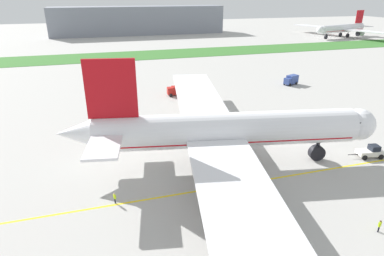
# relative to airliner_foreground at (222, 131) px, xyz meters

# --- Properties ---
(ground_plane) EXTENTS (600.00, 600.00, 0.00)m
(ground_plane) POSITION_rel_airliner_foreground_xyz_m (-1.36, -5.04, -6.13)
(ground_plane) COLOR #ADAAA5
(ground_plane) RESTS_ON ground
(apron_taxi_line) EXTENTS (280.00, 0.36, 0.01)m
(apron_taxi_line) POSITION_rel_airliner_foreground_xyz_m (-1.36, -6.54, -6.13)
(apron_taxi_line) COLOR yellow
(apron_taxi_line) RESTS_ON ground
(grass_median_strip) EXTENTS (320.00, 24.00, 0.10)m
(grass_median_strip) POSITION_rel_airliner_foreground_xyz_m (-1.36, 106.05, -6.08)
(grass_median_strip) COLOR #38722D
(grass_median_strip) RESTS_ON ground
(airliner_foreground) EXTENTS (51.38, 81.45, 18.07)m
(airliner_foreground) POSITION_rel_airliner_foreground_xyz_m (0.00, 0.00, 0.00)
(airliner_foreground) COLOR white
(airliner_foreground) RESTS_ON ground
(pushback_tug) EXTENTS (6.17, 3.07, 2.20)m
(pushback_tug) POSITION_rel_airliner_foreground_xyz_m (26.11, -4.83, -5.13)
(pushback_tug) COLOR white
(pushback_tug) RESTS_ON ground
(ground_crew_wingwalker_port) EXTENTS (0.54, 0.41, 1.67)m
(ground_crew_wingwalker_port) POSITION_rel_airliner_foreground_xyz_m (12.27, -21.02, -5.12)
(ground_crew_wingwalker_port) COLOR black
(ground_crew_wingwalker_port) RESTS_ON ground
(ground_crew_marshaller_front) EXTENTS (0.37, 0.54, 1.62)m
(ground_crew_marshaller_front) POSITION_rel_airliner_foreground_xyz_m (-17.87, -6.18, -5.15)
(ground_crew_marshaller_front) COLOR black
(ground_crew_marshaller_front) RESTS_ON ground
(service_truck_baggage_loader) EXTENTS (5.35, 2.50, 2.60)m
(service_truck_baggage_loader) POSITION_rel_airliner_foreground_xyz_m (2.43, 40.70, -4.68)
(service_truck_baggage_loader) COLOR #B21E19
(service_truck_baggage_loader) RESTS_ON ground
(service_truck_fuel_bowser) EXTENTS (5.25, 3.79, 2.92)m
(service_truck_fuel_bowser) POSITION_rel_airliner_foreground_xyz_m (39.40, 41.74, -4.56)
(service_truck_fuel_bowser) COLOR #33478C
(service_truck_fuel_bowser) RESTS_ON ground
(parked_airliner_far_centre) EXTENTS (46.60, 74.77, 15.96)m
(parked_airliner_far_centre) POSITION_rel_airliner_foreground_xyz_m (133.99, 134.33, -0.72)
(parked_airliner_far_centre) COLOR white
(parked_airliner_far_centre) RESTS_ON ground
(terminal_building) EXTENTS (114.41, 20.00, 18.00)m
(terminal_building) POSITION_rel_airliner_foreground_xyz_m (12.29, 187.63, 2.87)
(terminal_building) COLOR gray
(terminal_building) RESTS_ON ground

